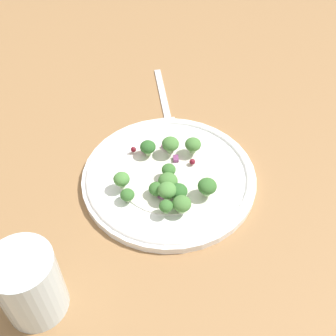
# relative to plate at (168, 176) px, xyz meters

# --- Properties ---
(ground_plane) EXTENTS (1.80, 1.80, 0.02)m
(ground_plane) POSITION_rel_plate_xyz_m (0.00, -0.02, -0.02)
(ground_plane) COLOR olive
(plate) EXTENTS (0.27, 0.27, 0.02)m
(plate) POSITION_rel_plate_xyz_m (0.00, 0.00, 0.00)
(plate) COLOR white
(plate) RESTS_ON ground_plane
(dressing_pool) EXTENTS (0.15, 0.15, 0.00)m
(dressing_pool) POSITION_rel_plate_xyz_m (-0.00, 0.00, 0.00)
(dressing_pool) COLOR white
(dressing_pool) RESTS_ON plate
(broccoli_floret_0) EXTENTS (0.02, 0.02, 0.02)m
(broccoli_floret_0) POSITION_rel_plate_xyz_m (-0.07, -0.03, 0.02)
(broccoli_floret_0) COLOR #8EB77A
(broccoli_floret_0) RESTS_ON plate
(broccoli_floret_1) EXTENTS (0.02, 0.02, 0.02)m
(broccoli_floret_1) POSITION_rel_plate_xyz_m (-0.01, -0.04, 0.02)
(broccoli_floret_1) COLOR #9EC684
(broccoli_floret_1) RESTS_ON plate
(broccoli_floret_2) EXTENTS (0.02, 0.02, 0.02)m
(broccoli_floret_2) POSITION_rel_plate_xyz_m (-0.05, -0.05, 0.02)
(broccoli_floret_2) COLOR #ADD18E
(broccoli_floret_2) RESTS_ON plate
(broccoli_floret_3) EXTENTS (0.03, 0.03, 0.03)m
(broccoli_floret_3) POSITION_rel_plate_xyz_m (0.04, 0.05, 0.03)
(broccoli_floret_3) COLOR #8EB77A
(broccoli_floret_3) RESTS_ON plate
(broccoli_floret_4) EXTENTS (0.03, 0.03, 0.03)m
(broccoli_floret_4) POSITION_rel_plate_xyz_m (0.02, -0.05, 0.02)
(broccoli_floret_4) COLOR #ADD18E
(broccoli_floret_4) RESTS_ON plate
(broccoli_floret_5) EXTENTS (0.02, 0.02, 0.02)m
(broccoli_floret_5) POSITION_rel_plate_xyz_m (-0.03, 0.04, 0.02)
(broccoli_floret_5) COLOR #ADD18E
(broccoli_floret_5) RESTS_ON plate
(broccoli_floret_6) EXTENTS (0.03, 0.03, 0.03)m
(broccoli_floret_6) POSITION_rel_plate_xyz_m (0.00, -0.05, 0.03)
(broccoli_floret_6) COLOR #9EC684
(broccoli_floret_6) RESTS_ON plate
(broccoli_floret_7) EXTENTS (0.03, 0.03, 0.03)m
(broccoli_floret_7) POSITION_rel_plate_xyz_m (0.00, 0.04, 0.03)
(broccoli_floret_7) COLOR #8EB77A
(broccoli_floret_7) RESTS_ON plate
(broccoli_floret_8) EXTENTS (0.03, 0.03, 0.03)m
(broccoli_floret_8) POSITION_rel_plate_xyz_m (-0.00, -0.03, 0.02)
(broccoli_floret_8) COLOR #ADD18E
(broccoli_floret_8) RESTS_ON plate
(broccoli_floret_9) EXTENTS (0.03, 0.03, 0.03)m
(broccoli_floret_9) POSITION_rel_plate_xyz_m (0.02, -0.07, 0.02)
(broccoli_floret_9) COLOR #ADD18E
(broccoli_floret_9) RESTS_ON plate
(broccoli_floret_10) EXTENTS (0.02, 0.02, 0.02)m
(broccoli_floret_10) POSITION_rel_plate_xyz_m (0.01, -0.01, 0.02)
(broccoli_floret_10) COLOR #9EC684
(broccoli_floret_10) RESTS_ON plate
(broccoli_floret_11) EXTENTS (0.03, 0.03, 0.03)m
(broccoli_floret_11) POSITION_rel_plate_xyz_m (0.06, -0.04, 0.03)
(broccoli_floret_11) COLOR #9EC684
(broccoli_floret_11) RESTS_ON plate
(broccoli_floret_12) EXTENTS (0.02, 0.02, 0.02)m
(broccoli_floret_12) POSITION_rel_plate_xyz_m (-0.00, -0.08, 0.02)
(broccoli_floret_12) COLOR #8EB77A
(broccoli_floret_12) RESTS_ON plate
(cranberry_0) EXTENTS (0.01, 0.01, 0.01)m
(cranberry_0) POSITION_rel_plate_xyz_m (0.04, 0.02, 0.01)
(cranberry_0) COLOR maroon
(cranberry_0) RESTS_ON plate
(cranberry_1) EXTENTS (0.01, 0.01, 0.01)m
(cranberry_1) POSITION_rel_plate_xyz_m (-0.04, 0.05, 0.01)
(cranberry_1) COLOR maroon
(cranberry_1) RESTS_ON plate
(cranberry_2) EXTENTS (0.01, 0.01, 0.01)m
(cranberry_2) POSITION_rel_plate_xyz_m (0.00, -0.04, 0.01)
(cranberry_2) COLOR maroon
(cranberry_2) RESTS_ON plate
(cranberry_3) EXTENTS (0.01, 0.01, 0.01)m
(cranberry_3) POSITION_rel_plate_xyz_m (-0.06, 0.04, 0.01)
(cranberry_3) COLOR maroon
(cranberry_3) RESTS_ON plate
(onion_bit_0) EXTENTS (0.01, 0.01, 0.01)m
(onion_bit_0) POSITION_rel_plate_xyz_m (0.01, 0.03, 0.01)
(onion_bit_0) COLOR #843D75
(onion_bit_0) RESTS_ON plate
(onion_bit_1) EXTENTS (0.02, 0.02, 0.00)m
(onion_bit_1) POSITION_rel_plate_xyz_m (-0.01, 0.06, 0.01)
(onion_bit_1) COLOR #A35B93
(onion_bit_1) RESTS_ON plate
(onion_bit_2) EXTENTS (0.02, 0.01, 0.00)m
(onion_bit_2) POSITION_rel_plate_xyz_m (-0.00, -0.05, 0.01)
(onion_bit_2) COLOR #A35B93
(onion_bit_2) RESTS_ON plate
(fork) EXTENTS (0.05, 0.19, 0.01)m
(fork) POSITION_rel_plate_xyz_m (-0.02, 0.19, -0.01)
(fork) COLOR silver
(fork) RESTS_ON ground_plane
(water_glass) EXTENTS (0.07, 0.07, 0.10)m
(water_glass) POSITION_rel_plate_xyz_m (-0.15, -0.21, 0.04)
(water_glass) COLOR silver
(water_glass) RESTS_ON ground_plane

